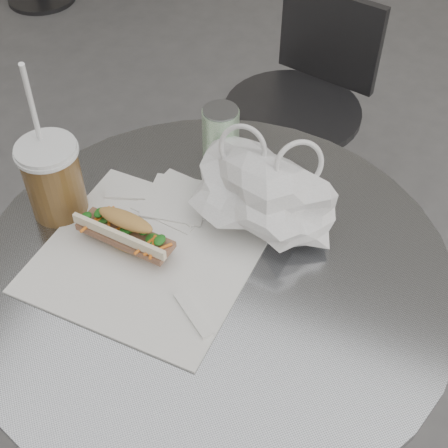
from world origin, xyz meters
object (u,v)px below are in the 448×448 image
at_px(chair_far, 296,139).
at_px(sunglasses, 294,212).
at_px(cafe_table, 215,358).
at_px(drink_can, 221,139).
at_px(iced_coffee, 53,178).
at_px(banh_mi, 126,232).

bearing_deg(chair_far, sunglasses, 117.66).
height_order(cafe_table, chair_far, cafe_table).
xyz_separation_m(chair_far, drink_can, (0.04, -0.63, 0.48)).
relative_size(chair_far, drink_can, 5.83).
bearing_deg(cafe_table, drink_can, 111.24).
bearing_deg(drink_can, iced_coffee, -133.42).
bearing_deg(drink_can, cafe_table, -68.76).
xyz_separation_m(cafe_table, banh_mi, (-0.14, -0.02, 0.31)).
relative_size(cafe_table, banh_mi, 3.73).
distance_m(chair_far, sunglasses, 0.85).
xyz_separation_m(cafe_table, iced_coffee, (-0.29, 0.01, 0.35)).
relative_size(sunglasses, drink_can, 0.87).
xyz_separation_m(banh_mi, iced_coffee, (-0.15, 0.03, 0.04)).
bearing_deg(sunglasses, cafe_table, -129.77).
xyz_separation_m(iced_coffee, sunglasses, (0.37, 0.14, -0.05)).
bearing_deg(banh_mi, sunglasses, 41.32).
xyz_separation_m(chair_far, banh_mi, (-0.02, -0.87, 0.45)).
relative_size(cafe_table, sunglasses, 7.03).
distance_m(cafe_table, sunglasses, 0.34).
bearing_deg(sunglasses, iced_coffee, -170.38).
relative_size(chair_far, sunglasses, 6.71).
xyz_separation_m(sunglasses, drink_can, (-0.17, 0.08, 0.04)).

